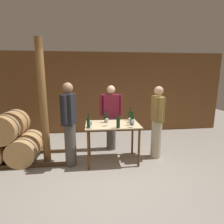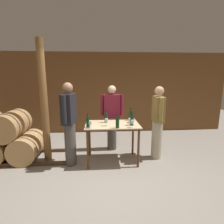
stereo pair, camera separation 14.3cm
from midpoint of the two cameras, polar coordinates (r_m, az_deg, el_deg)
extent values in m
plane|color=gray|center=(3.66, 0.24, -20.02)|extent=(14.00, 14.00, 0.00)
cube|color=brown|center=(5.98, -1.73, 6.11)|extent=(8.40, 0.05, 2.70)
cube|color=#4C331E|center=(5.21, -30.08, -11.17)|extent=(3.38, 0.06, 0.08)
cylinder|color=#38383D|center=(5.05, -30.82, -8.71)|extent=(0.63, 0.03, 0.63)
cylinder|color=tan|center=(4.57, -24.96, -10.20)|extent=(0.61, 0.87, 0.61)
cylinder|color=#38383D|center=(4.34, -26.19, -11.43)|extent=(0.63, 0.03, 0.63)
cylinder|color=#38383D|center=(4.79, -23.85, -9.08)|extent=(0.63, 0.03, 0.63)
cylinder|color=#AD7F4C|center=(4.54, -29.32, -3.79)|extent=(0.61, 0.87, 0.61)
cylinder|color=#38383D|center=(4.31, -30.78, -4.68)|extent=(0.63, 0.03, 0.63)
cylinder|color=#38383D|center=(4.77, -28.01, -2.98)|extent=(0.63, 0.03, 0.63)
cube|color=beige|center=(3.88, 1.16, -4.07)|extent=(1.18, 0.76, 0.02)
cylinder|color=#593319|center=(3.71, -6.80, -12.09)|extent=(0.05, 0.05, 0.86)
cylinder|color=#593319|center=(3.81, 9.72, -11.57)|extent=(0.05, 0.05, 0.86)
cylinder|color=#593319|center=(4.30, -6.39, -8.70)|extent=(0.05, 0.05, 0.86)
cylinder|color=#593319|center=(4.39, 7.76, -8.34)|extent=(0.05, 0.05, 0.86)
cylinder|color=brown|center=(4.09, -20.39, 2.88)|extent=(0.16, 0.16, 2.70)
cylinder|color=black|center=(3.62, -6.75, -3.49)|extent=(0.07, 0.07, 0.20)
cylinder|color=black|center=(3.59, -6.80, -1.21)|extent=(0.02, 0.02, 0.10)
cylinder|color=black|center=(3.58, -6.82, -0.60)|extent=(0.03, 0.03, 0.02)
cylinder|color=black|center=(3.97, -0.96, -1.85)|extent=(0.07, 0.07, 0.22)
cylinder|color=black|center=(3.94, -0.97, 0.30)|extent=(0.02, 0.02, 0.08)
cylinder|color=black|center=(3.94, -0.97, 0.72)|extent=(0.03, 0.03, 0.02)
cylinder|color=black|center=(3.55, 2.94, -3.60)|extent=(0.07, 0.07, 0.21)
cylinder|color=black|center=(3.51, 2.96, -1.26)|extent=(0.02, 0.02, 0.08)
cylinder|color=black|center=(3.51, 2.97, -0.74)|extent=(0.03, 0.03, 0.02)
cylinder|color=black|center=(3.78, 7.59, -2.79)|extent=(0.08, 0.08, 0.21)
cylinder|color=black|center=(3.74, 7.65, -0.60)|extent=(0.02, 0.02, 0.09)
cylinder|color=black|center=(3.74, 7.66, -0.11)|extent=(0.03, 0.03, 0.02)
cylinder|color=black|center=(4.21, 7.05, -1.26)|extent=(0.08, 0.08, 0.21)
cylinder|color=black|center=(4.18, 7.11, 0.79)|extent=(0.02, 0.02, 0.10)
cylinder|color=black|center=(4.17, 7.12, 1.30)|extent=(0.03, 0.03, 0.02)
cylinder|color=silver|center=(3.57, -5.92, -5.32)|extent=(0.06, 0.06, 0.00)
cylinder|color=silver|center=(3.55, -5.93, -4.70)|extent=(0.01, 0.01, 0.08)
cylinder|color=silver|center=(3.53, -5.96, -3.52)|extent=(0.06, 0.06, 0.07)
cylinder|color=silver|center=(3.72, -0.70, -4.54)|extent=(0.06, 0.06, 0.00)
cylinder|color=silver|center=(3.71, -0.70, -3.89)|extent=(0.01, 0.01, 0.08)
cylinder|color=silver|center=(3.69, -0.70, -2.71)|extent=(0.07, 0.07, 0.07)
cylinder|color=silver|center=(3.63, 7.72, -5.07)|extent=(0.06, 0.06, 0.00)
cylinder|color=silver|center=(3.62, 7.74, -4.39)|extent=(0.01, 0.01, 0.08)
cylinder|color=silver|center=(3.60, 7.77, -3.20)|extent=(0.07, 0.07, 0.07)
cylinder|color=white|center=(3.98, 7.42, -2.83)|extent=(0.13, 0.13, 0.10)
cylinder|color=#4C4742|center=(4.66, 0.84, -6.99)|extent=(0.24, 0.24, 0.87)
cube|color=maroon|center=(4.48, 0.87, 1.92)|extent=(0.40, 0.22, 0.60)
sphere|color=beige|center=(4.43, 0.89, 7.33)|extent=(0.21, 0.21, 0.21)
cylinder|color=maroon|center=(4.50, 4.05, 2.33)|extent=(0.09, 0.09, 0.54)
cylinder|color=maroon|center=(4.46, -2.33, 2.26)|extent=(0.09, 0.09, 0.54)
cylinder|color=#4C4742|center=(3.94, -12.40, -10.26)|extent=(0.24, 0.24, 0.94)
cube|color=black|center=(3.73, -12.92, 1.00)|extent=(0.29, 0.43, 0.63)
sphere|color=#9E7051|center=(3.68, -13.23, 7.75)|extent=(0.21, 0.21, 0.21)
cylinder|color=black|center=(3.49, -14.26, 0.75)|extent=(0.09, 0.09, 0.57)
cylinder|color=black|center=(3.96, -11.78, 2.11)|extent=(0.09, 0.09, 0.57)
cylinder|color=#B7AD93|center=(4.31, 15.32, -8.73)|extent=(0.24, 0.24, 0.90)
cube|color=olive|center=(4.12, 15.86, 0.94)|extent=(0.25, 0.42, 0.57)
sphere|color=tan|center=(4.07, 16.18, 6.60)|extent=(0.21, 0.21, 0.21)
cylinder|color=olive|center=(4.35, 15.06, 1.91)|extent=(0.09, 0.09, 0.51)
cylinder|color=olive|center=(3.88, 16.81, 0.67)|extent=(0.09, 0.09, 0.51)
camera|label=1|loc=(0.07, -88.96, 0.21)|focal=28.00mm
camera|label=2|loc=(0.07, 91.04, -0.21)|focal=28.00mm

